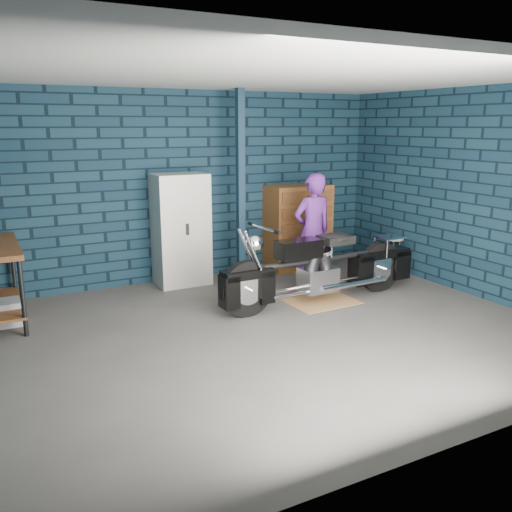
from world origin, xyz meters
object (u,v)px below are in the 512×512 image
Objects in this scene: motorcycle at (322,262)px; locker at (181,230)px; person at (312,231)px; storage_bin at (0,314)px; shop_stool at (392,255)px; tool_chest at (298,227)px.

locker reaches higher than motorcycle.
storage_bin is (-3.96, 0.36, -0.65)m from person.
shop_stool is (5.44, -0.34, 0.14)m from storage_bin.
person is at bearing 66.40° from motorcycle.
person reaches higher than tool_chest.
motorcycle is 1.84× the size of tool_chest.
motorcycle is 1.52× the size of person.
shop_stool is at bearing -41.59° from tool_chest.
tool_chest is (1.93, 0.00, -0.13)m from locker.
locker is 1.94m from tool_chest.
locker is 1.19× the size of tool_chest.
shop_stool reaches higher than storage_bin.
storage_bin is 4.42m from tool_chest.
motorcycle is at bearing 67.96° from person.
tool_chest is at bearing 8.19° from storage_bin.
storage_bin is 2.58m from locker.
person is 1.57m from shop_stool.
person is 3.52× the size of storage_bin.
motorcycle is 0.72m from person.
tool_chest is 1.50m from shop_stool.
tool_chest reaches higher than motorcycle.
locker is at bearing 180.00° from tool_chest.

